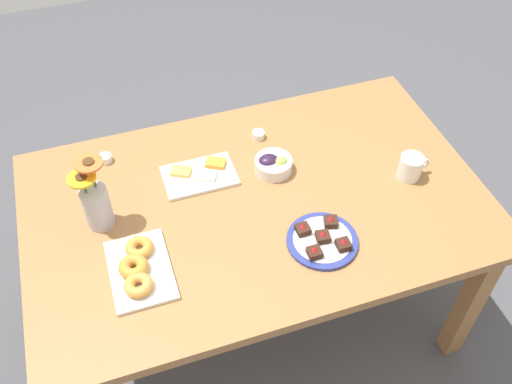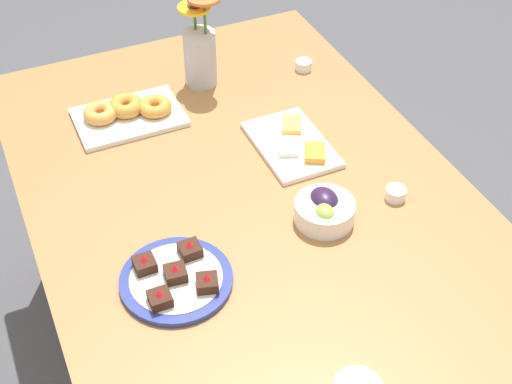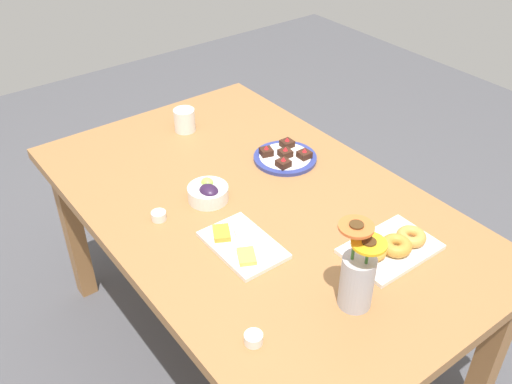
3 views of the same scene
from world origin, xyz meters
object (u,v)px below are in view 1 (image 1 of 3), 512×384
object	(u,v)px
jam_cup_berry	(105,158)
flower_vase	(96,203)
dining_table	(256,215)
cheese_platter	(200,175)
jam_cup_honey	(258,135)
coffee_mug	(411,167)
croissant_platter	(139,268)
dessert_plate	(322,240)
grape_bowl	(273,164)

from	to	relation	value
jam_cup_berry	flower_vase	distance (m)	0.31
dining_table	flower_vase	world-z (taller)	flower_vase
cheese_platter	flower_vase	bearing A→B (deg)	-164.05
jam_cup_honey	jam_cup_berry	distance (m)	0.58
coffee_mug	flower_vase	world-z (taller)	flower_vase
croissant_platter	jam_cup_honey	distance (m)	0.73
coffee_mug	croissant_platter	distance (m)	1.01
jam_cup_berry	dessert_plate	world-z (taller)	dessert_plate
dessert_plate	flower_vase	xyz separation A→B (m)	(-0.67, 0.31, 0.09)
dining_table	croissant_platter	world-z (taller)	croissant_platter
croissant_platter	dessert_plate	xyz separation A→B (m)	(0.59, -0.07, -0.01)
dessert_plate	jam_cup_honey	bearing A→B (deg)	93.61
dessert_plate	flower_vase	distance (m)	0.75
dessert_plate	croissant_platter	bearing A→B (deg)	172.95
coffee_mug	cheese_platter	bearing A→B (deg)	161.78
dining_table	flower_vase	distance (m)	0.56
croissant_platter	jam_cup_berry	xyz separation A→B (m)	(-0.03, 0.53, -0.00)
coffee_mug	dessert_plate	xyz separation A→B (m)	(-0.42, -0.18, -0.04)
coffee_mug	flower_vase	bearing A→B (deg)	173.12
jam_cup_honey	dessert_plate	size ratio (longest dim) A/B	0.20
dining_table	dessert_plate	bearing A→B (deg)	-59.20
coffee_mug	jam_cup_honey	xyz separation A→B (m)	(-0.45, 0.37, -0.03)
dining_table	grape_bowl	size ratio (longest dim) A/B	11.70
flower_vase	dessert_plate	bearing A→B (deg)	-24.92
coffee_mug	croissant_platter	bearing A→B (deg)	-173.87
grape_bowl	cheese_platter	xyz separation A→B (m)	(-0.26, 0.05, -0.02)
dessert_plate	flower_vase	bearing A→B (deg)	155.08
dessert_plate	flower_vase	world-z (taller)	flower_vase
coffee_mug	jam_cup_honey	distance (m)	0.59
dining_table	flower_vase	bearing A→B (deg)	172.77
dining_table	cheese_platter	size ratio (longest dim) A/B	6.15
croissant_platter	dessert_plate	size ratio (longest dim) A/B	1.19
coffee_mug	cheese_platter	distance (m)	0.76
dining_table	jam_cup_honey	bearing A→B (deg)	69.91
jam_cup_honey	dessert_plate	xyz separation A→B (m)	(0.03, -0.55, -0.00)
coffee_mug	croissant_platter	world-z (taller)	coffee_mug
coffee_mug	flower_vase	size ratio (longest dim) A/B	0.44
coffee_mug	cheese_platter	xyz separation A→B (m)	(-0.72, 0.24, -0.04)
cheese_platter	jam_cup_honey	distance (m)	0.30
jam_cup_honey	croissant_platter	bearing A→B (deg)	-139.26
coffee_mug	cheese_platter	size ratio (longest dim) A/B	0.46
grape_bowl	jam_cup_honey	bearing A→B (deg)	88.09
jam_cup_berry	flower_vase	xyz separation A→B (m)	(-0.06, -0.29, 0.08)
croissant_platter	jam_cup_honey	world-z (taller)	croissant_platter
cheese_platter	jam_cup_berry	world-z (taller)	cheese_platter
coffee_mug	jam_cup_berry	world-z (taller)	coffee_mug
jam_cup_honey	flower_vase	size ratio (longest dim) A/B	0.18
coffee_mug	jam_cup_berry	size ratio (longest dim) A/B	2.48
grape_bowl	dessert_plate	world-z (taller)	grape_bowl
dining_table	grape_bowl	world-z (taller)	grape_bowl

